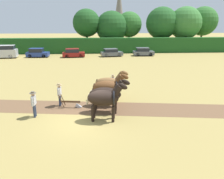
{
  "coord_description": "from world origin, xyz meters",
  "views": [
    {
      "loc": [
        0.77,
        -12.53,
        5.91
      ],
      "look_at": [
        1.9,
        3.14,
        1.1
      ],
      "focal_mm": 35.0,
      "sensor_mm": 36.0,
      "label": 1
    }
  ],
  "objects": [
    {
      "name": "draft_horse_lead_right",
      "position": [
        1.43,
        1.47,
        1.3
      ],
      "size": [
        2.9,
        1.28,
        2.42
      ],
      "rotation": [
        0.0,
        0.0,
        -0.14
      ],
      "color": "black",
      "rests_on": "ground"
    },
    {
      "name": "draft_horse_lead_left",
      "position": [
        1.24,
        0.18,
        1.47
      ],
      "size": [
        2.63,
        1.29,
        2.51
      ],
      "rotation": [
        0.0,
        0.0,
        -0.14
      ],
      "color": "black",
      "rests_on": "ground"
    },
    {
      "name": "farmer_beside_team",
      "position": [
        2.17,
        5.85,
        0.93
      ],
      "size": [
        0.43,
        0.53,
        1.61
      ],
      "rotation": [
        0.0,
        0.0,
        0.63
      ],
      "color": "#28334C",
      "rests_on": "ground"
    },
    {
      "name": "parked_car_center_right",
      "position": [
        9.51,
        27.9,
        0.72
      ],
      "size": [
        3.85,
        1.94,
        1.5
      ],
      "rotation": [
        0.0,
        0.0,
        -0.03
      ],
      "color": "#565B66",
      "rests_on": "ground"
    },
    {
      "name": "draft_horse_trail_right",
      "position": [
        1.78,
        4.06,
        1.38
      ],
      "size": [
        2.75,
        1.12,
        2.45
      ],
      "rotation": [
        0.0,
        0.0,
        -0.14
      ],
      "color": "brown",
      "rests_on": "ground"
    },
    {
      "name": "ground_plane",
      "position": [
        0.0,
        0.0,
        0.0
      ],
      "size": [
        240.0,
        240.0,
        0.0
      ],
      "primitive_type": "plane",
      "color": "#998447"
    },
    {
      "name": "tree_center_left",
      "position": [
        8.28,
        38.24,
        5.53
      ],
      "size": [
        5.62,
        5.62,
        8.36
      ],
      "color": "#4C3823",
      "rests_on": "ground"
    },
    {
      "name": "farmer_onlooker_left",
      "position": [
        -3.32,
        0.98,
        1.02
      ],
      "size": [
        0.44,
        0.68,
        1.74
      ],
      "rotation": [
        0.0,
        0.0,
        -0.01
      ],
      "color": "#28334C",
      "rests_on": "ground"
    },
    {
      "name": "parked_van",
      "position": [
        -15.67,
        26.84,
        1.13
      ],
      "size": [
        5.23,
        2.37,
        2.21
      ],
      "rotation": [
        0.0,
        0.0,
        0.1
      ],
      "color": "#BCBCC1",
      "rests_on": "ground"
    },
    {
      "name": "tree_center",
      "position": [
        15.34,
        36.81,
        5.83
      ],
      "size": [
        6.96,
        6.96,
        9.32
      ],
      "color": "brown",
      "rests_on": "ground"
    },
    {
      "name": "church_spire",
      "position": [
        9.59,
        73.16,
        9.97
      ],
      "size": [
        2.93,
        2.93,
        19.06
      ],
      "color": "gray",
      "rests_on": "ground"
    },
    {
      "name": "parked_car_center",
      "position": [
        3.53,
        27.47,
        0.69
      ],
      "size": [
        4.13,
        2.5,
        1.42
      ],
      "rotation": [
        0.0,
        0.0,
        0.18
      ],
      "color": "#565B66",
      "rests_on": "ground"
    },
    {
      "name": "hedgerow",
      "position": [
        0.0,
        32.49,
        1.51
      ],
      "size": [
        76.0,
        1.92,
        3.01
      ],
      "primitive_type": "cube",
      "color": "#1E511E",
      "rests_on": "ground"
    },
    {
      "name": "tree_right",
      "position": [
        25.48,
        38.48,
        6.24
      ],
      "size": [
        6.53,
        6.53,
        9.52
      ],
      "color": "brown",
      "rests_on": "ground"
    },
    {
      "name": "tree_left",
      "position": [
        4.25,
        37.03,
        4.99
      ],
      "size": [
        6.91,
        6.91,
        8.45
      ],
      "color": "#4C3823",
      "rests_on": "ground"
    },
    {
      "name": "plow",
      "position": [
        -1.03,
        2.47,
        0.32
      ],
      "size": [
        1.66,
        0.55,
        1.13
      ],
      "rotation": [
        0.0,
        0.0,
        -0.14
      ],
      "color": "#4C331E",
      "rests_on": "ground"
    },
    {
      "name": "draft_horse_trail_left",
      "position": [
        1.6,
        2.77,
        1.42
      ],
      "size": [
        2.77,
        1.24,
        2.48
      ],
      "rotation": [
        0.0,
        0.0,
        -0.14
      ],
      "color": "brown",
      "rests_on": "ground"
    },
    {
      "name": "parked_car_left",
      "position": [
        -9.73,
        27.48,
        0.76
      ],
      "size": [
        3.9,
        1.87,
        1.59
      ],
      "rotation": [
        0.0,
        0.0,
        -0.04
      ],
      "color": "navy",
      "rests_on": "ground"
    },
    {
      "name": "tree_far_left",
      "position": [
        -1.2,
        36.73,
        5.87
      ],
      "size": [
        5.88,
        5.88,
        8.82
      ],
      "color": "#423323",
      "rests_on": "ground"
    },
    {
      "name": "plowed_furrow_strip",
      "position": [
        -2.39,
        2.65,
        0.0
      ],
      "size": [
        25.6,
        5.99,
        0.01
      ],
      "primitive_type": "cube",
      "rotation": [
        0.0,
        0.0,
        -0.14
      ],
      "color": "brown",
      "rests_on": "ground"
    },
    {
      "name": "tree_center_right",
      "position": [
        20.39,
        36.17,
        5.84
      ],
      "size": [
        7.02,
        7.02,
        9.36
      ],
      "color": "#4C3823",
      "rests_on": "ground"
    },
    {
      "name": "parked_car_center_left",
      "position": [
        -3.34,
        27.05,
        0.73
      ],
      "size": [
        4.06,
        2.23,
        1.52
      ],
      "rotation": [
        0.0,
        0.0,
        0.1
      ],
      "color": "maroon",
      "rests_on": "ground"
    },
    {
      "name": "farmer_at_plow",
      "position": [
        -1.98,
        2.89,
        1.0
      ],
      "size": [
        0.43,
        0.67,
        1.71
      ],
      "rotation": [
        0.0,
        0.0,
        -0.06
      ],
      "color": "#28334C",
      "rests_on": "ground"
    }
  ]
}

